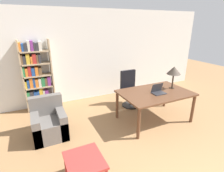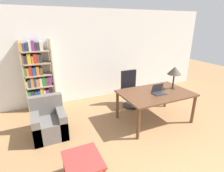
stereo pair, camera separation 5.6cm
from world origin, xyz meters
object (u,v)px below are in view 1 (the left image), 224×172
laptop (158,91)px  table_lamp (174,71)px  side_table_blue (85,163)px  armchair (49,124)px  office_chair (130,90)px  desk (155,95)px  bookshelf (36,78)px

laptop → table_lamp: table_lamp is taller
table_lamp → side_table_blue: table_lamp is taller
armchair → laptop: bearing=-11.8°
side_table_blue → table_lamp: bearing=23.3°
armchair → office_chair: bearing=13.7°
side_table_blue → laptop: bearing=25.8°
table_lamp → office_chair: table_lamp is taller
desk → side_table_blue: bearing=-152.4°
desk → armchair: 2.48m
desk → office_chair: size_ratio=1.62×
laptop → table_lamp: 0.68m
table_lamp → desk: bearing=-175.9°
table_lamp → office_chair: 1.36m
side_table_blue → armchair: armchair is taller
bookshelf → table_lamp: bearing=-30.8°
laptop → bookshelf: 3.18m
laptop → side_table_blue: laptop is taller
table_lamp → side_table_blue: bearing=-156.7°
desk → office_chair: 1.01m
office_chair → side_table_blue: (-1.99, -2.09, -0.07)m
desk → laptop: (0.01, -0.08, 0.13)m
desk → laptop: laptop is taller
table_lamp → bookshelf: bearing=149.2°
side_table_blue → armchair: bearing=101.7°
laptop → side_table_blue: size_ratio=0.52×
desk → laptop: size_ratio=5.46×
office_chair → bookshelf: 2.59m
desk → armchair: armchair is taller
desk → side_table_blue: desk is taller
table_lamp → armchair: bearing=172.5°
side_table_blue → armchair: size_ratio=0.70×
office_chair → side_table_blue: office_chair is taller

